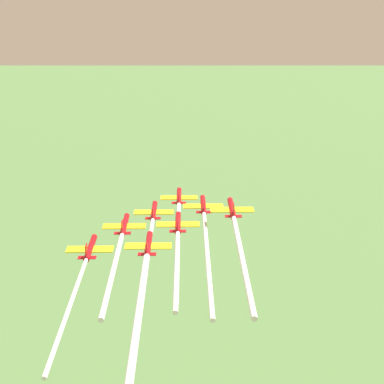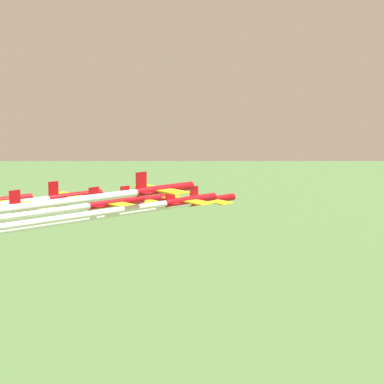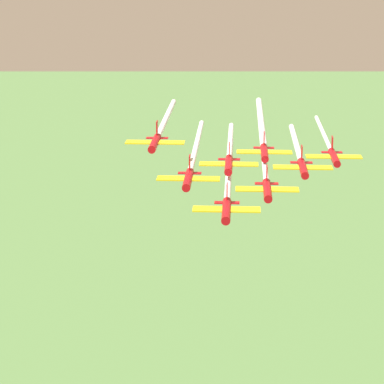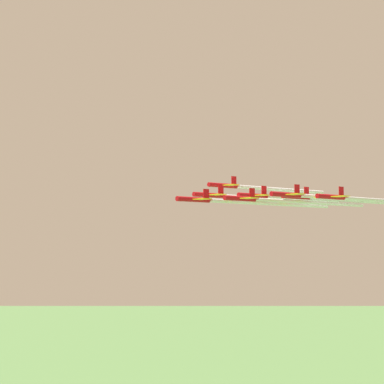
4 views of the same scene
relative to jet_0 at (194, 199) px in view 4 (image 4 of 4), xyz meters
name	(u,v)px [view 4 (image 4 of 4)]	position (x,y,z in m)	size (l,w,h in m)	color
jet_0	(194,199)	(0.00, 0.00, 0.00)	(9.68, 9.82, 3.64)	#B20C14
jet_1	(241,198)	(-11.66, -4.38, 0.38)	(9.68, 9.82, 3.64)	#B20C14
jet_2	(210,195)	(-1.84, -12.32, 1.97)	(9.68, 9.82, 3.64)	#B20C14
jet_3	(287,195)	(-23.32, -8.75, 1.52)	(9.68, 9.82, 3.64)	#B20C14
jet_4	(254,196)	(-13.50, -16.70, 1.94)	(9.68, 9.82, 3.64)	#B20C14
jet_5	(224,185)	(-3.68, -24.64, 5.61)	(9.68, 9.82, 3.64)	#B20C14
jet_6	(332,197)	(-34.99, -13.13, 1.08)	(9.68, 9.82, 3.64)	#B20C14
jet_7	(297,196)	(-25.16, -21.07, 1.80)	(9.68, 9.82, 3.64)	#B20C14
smoke_trail_0	(272,204)	(-18.05, -22.32, -0.05)	(30.65, 37.56, 1.05)	white
smoke_trail_1	(312,203)	(-29.14, -25.99, 0.32)	(29.43, 36.08, 0.95)	white
smoke_trail_2	(279,199)	(-18.98, -33.51, 1.92)	(28.76, 35.24, 0.97)	white
smoke_trail_3	(339,198)	(-36.79, -25.40, 1.47)	(21.48, 26.21, 1.06)	white
smoke_trail_4	(304,199)	(-26.51, -32.79, 1.89)	(20.52, 25.05, 0.98)	white
smoke_trail_5	(282,190)	(-18.96, -43.54, 5.56)	(25.13, 30.72, 1.07)	white
smoke_trail_6	(384,200)	(-49.38, -30.93, 1.03)	(23.16, 28.36, 0.81)	white
smoke_trail_7	(369,201)	(-45.53, -46.26, 1.74)	(35.51, 43.46, 1.34)	white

